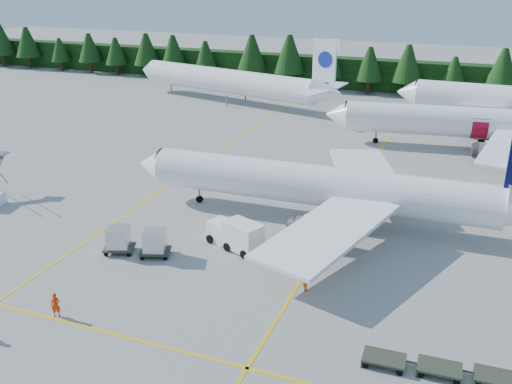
% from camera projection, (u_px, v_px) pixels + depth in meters
% --- Properties ---
extents(ground, '(320.00, 320.00, 0.00)m').
position_uv_depth(ground, '(203.00, 300.00, 42.29)').
color(ground, gray).
rests_on(ground, ground).
extents(taxi_stripe_a, '(0.25, 120.00, 0.01)m').
position_uv_depth(taxi_stripe_a, '(169.00, 185.00, 64.32)').
color(taxi_stripe_a, yellow).
rests_on(taxi_stripe_a, ground).
extents(taxi_stripe_b, '(0.25, 120.00, 0.01)m').
position_uv_depth(taxi_stripe_b, '(344.00, 211.00, 57.60)').
color(taxi_stripe_b, yellow).
rests_on(taxi_stripe_b, ground).
extents(taxi_stripe_cross, '(80.00, 0.25, 0.01)m').
position_uv_depth(taxi_stripe_cross, '(162.00, 346.00, 37.09)').
color(taxi_stripe_cross, yellow).
rests_on(taxi_stripe_cross, ground).
extents(treeline_hedge, '(220.00, 4.00, 6.00)m').
position_uv_depth(treeline_hedge, '(386.00, 75.00, 112.23)').
color(treeline_hedge, black).
rests_on(treeline_hedge, ground).
extents(airliner_navy, '(39.27, 32.31, 11.42)m').
position_uv_depth(airliner_navy, '(312.00, 185.00, 54.76)').
color(airliner_navy, white).
rests_on(airliner_navy, ground).
extents(airliner_red, '(40.99, 33.52, 11.95)m').
position_uv_depth(airliner_red, '(473.00, 123.00, 75.76)').
color(airliner_red, white).
rests_on(airliner_red, ground).
extents(airliner_far_left, '(42.15, 13.72, 12.48)m').
position_uv_depth(airliner_far_left, '(221.00, 80.00, 102.99)').
color(airliner_far_left, white).
rests_on(airliner_far_left, ground).
extents(service_truck, '(5.74, 3.85, 2.61)m').
position_uv_depth(service_truck, '(235.00, 234.00, 49.75)').
color(service_truck, white).
rests_on(service_truck, ground).
extents(dolly_train, '(12.49, 2.71, 0.15)m').
position_uv_depth(dolly_train, '(468.00, 372.00, 34.02)').
color(dolly_train, '#34392A').
rests_on(dolly_train, ground).
extents(uld_pair, '(6.26, 3.24, 1.95)m').
position_uv_depth(uld_pair, '(137.00, 240.00, 48.56)').
color(uld_pair, '#34392A').
rests_on(uld_pair, ground).
extents(crew_a, '(0.79, 0.69, 1.82)m').
position_uv_depth(crew_a, '(56.00, 305.00, 39.98)').
color(crew_a, '#EC3004').
rests_on(crew_a, ground).
extents(crew_c, '(0.59, 0.76, 1.64)m').
position_uv_depth(crew_c, '(307.00, 282.00, 43.13)').
color(crew_c, '#DD6104').
rests_on(crew_c, ground).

